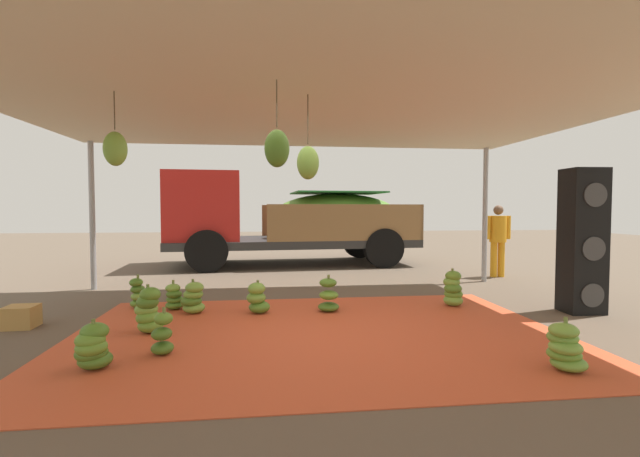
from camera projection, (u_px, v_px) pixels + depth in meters
ground_plane at (300, 288)px, 8.15m from camera, size 40.00×40.00×0.00m
tarp_orange at (319, 333)px, 5.17m from camera, size 5.81×4.01×0.01m
tent_canopy at (318, 104)px, 4.95m from camera, size 8.00×7.00×2.78m
banana_bunch_0 at (258, 299)px, 6.15m from camera, size 0.42×0.42×0.47m
banana_bunch_1 at (565, 348)px, 3.99m from camera, size 0.40×0.41×0.49m
banana_bunch_2 at (174, 297)px, 6.38m from camera, size 0.33×0.36×0.44m
banana_bunch_3 at (453, 289)px, 6.63m from camera, size 0.39×0.40×0.57m
banana_bunch_4 at (193, 299)px, 6.14m from camera, size 0.44×0.44×0.49m
banana_bunch_5 at (162, 335)px, 4.41m from camera, size 0.29×0.29×0.49m
banana_bunch_6 at (149, 311)px, 5.20m from camera, size 0.45×0.43×0.58m
banana_bunch_7 at (93, 348)px, 4.01m from camera, size 0.41×0.45×0.47m
banana_bunch_8 at (138, 294)px, 6.49m from camera, size 0.32×0.31×0.50m
banana_bunch_9 at (328, 296)px, 6.27m from camera, size 0.39×0.40×0.53m
cargo_truck_main at (286, 218)px, 11.59m from camera, size 6.52×2.89×2.40m
worker_0 at (498, 235)px, 9.46m from camera, size 0.57×0.35×1.57m
speaker_stack at (583, 241)px, 6.21m from camera, size 0.54×0.47×2.07m
crate_0 at (21, 317)px, 5.44m from camera, size 0.37×0.34×0.28m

